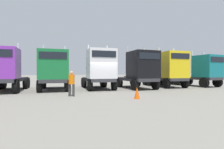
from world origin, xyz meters
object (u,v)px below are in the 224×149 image
at_px(semi_truck_teal, 202,71).
at_px(visitor_in_hivis, 72,82).
at_px(semi_truck_purple, 4,70).
at_px(semi_truck_yellow, 170,69).
at_px(semi_truck_black, 140,70).
at_px(semi_truck_green, 54,70).
at_px(semi_truck_white, 100,69).
at_px(traffic_cone_near, 137,93).

height_order(semi_truck_teal, visitor_in_hivis, semi_truck_teal).
relative_size(semi_truck_purple, visitor_in_hivis, 3.74).
bearing_deg(semi_truck_yellow, semi_truck_purple, -88.62).
relative_size(semi_truck_black, semi_truck_teal, 0.93).
height_order(semi_truck_green, semi_truck_teal, semi_truck_teal).
distance_m(semi_truck_black, visitor_in_hivis, 7.55).
xyz_separation_m(semi_truck_white, visitor_in_hivis, (-2.70, -4.01, -0.94)).
xyz_separation_m(semi_truck_black, traffic_cone_near, (-2.75, -5.79, -1.52)).
height_order(semi_truck_green, visitor_in_hivis, semi_truck_green).
relative_size(semi_truck_yellow, traffic_cone_near, 8.08).
bearing_deg(visitor_in_hivis, semi_truck_purple, 79.32).
xyz_separation_m(semi_truck_purple, traffic_cone_near, (9.06, -5.98, -1.46)).
bearing_deg(semi_truck_green, semi_truck_purple, -87.77).
height_order(visitor_in_hivis, traffic_cone_near, visitor_in_hivis).
bearing_deg(semi_truck_purple, visitor_in_hivis, 52.00).
xyz_separation_m(semi_truck_green, semi_truck_teal, (16.14, 0.49, -0.02)).
bearing_deg(semi_truck_teal, traffic_cone_near, -67.74).
distance_m(semi_truck_black, traffic_cone_near, 6.59).
distance_m(semi_truck_yellow, visitor_in_hivis, 11.40).
relative_size(semi_truck_white, semi_truck_yellow, 1.01).
relative_size(semi_truck_teal, visitor_in_hivis, 3.83).
bearing_deg(semi_truck_white, semi_truck_black, 81.80).
distance_m(semi_truck_green, traffic_cone_near, 8.28).
bearing_deg(semi_truck_teal, semi_truck_white, -97.01).
relative_size(semi_truck_yellow, visitor_in_hivis, 3.46).
distance_m(semi_truck_green, visitor_in_hivis, 4.35).
bearing_deg(semi_truck_purple, semi_truck_black, 86.87).
xyz_separation_m(semi_truck_teal, visitor_in_hivis, (-14.75, -4.53, -0.82)).
bearing_deg(semi_truck_black, semi_truck_yellow, 96.50).
distance_m(semi_truck_yellow, semi_truck_teal, 4.27).
xyz_separation_m(semi_truck_purple, semi_truck_black, (11.81, -0.19, 0.07)).
relative_size(semi_truck_green, semi_truck_yellow, 0.99).
distance_m(semi_truck_purple, semi_truck_green, 3.84).
distance_m(semi_truck_green, semi_truck_black, 8.00).
bearing_deg(semi_truck_green, semi_truck_black, 84.91).
height_order(semi_truck_purple, semi_truck_white, semi_truck_white).
bearing_deg(traffic_cone_near, semi_truck_purple, 146.59).
bearing_deg(semi_truck_white, semi_truck_green, -92.06).
height_order(semi_truck_green, semi_truck_black, semi_truck_black).
relative_size(semi_truck_purple, semi_truck_white, 1.07).
bearing_deg(visitor_in_hivis, semi_truck_black, -36.42).
bearing_deg(semi_truck_white, traffic_cone_near, 8.56).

